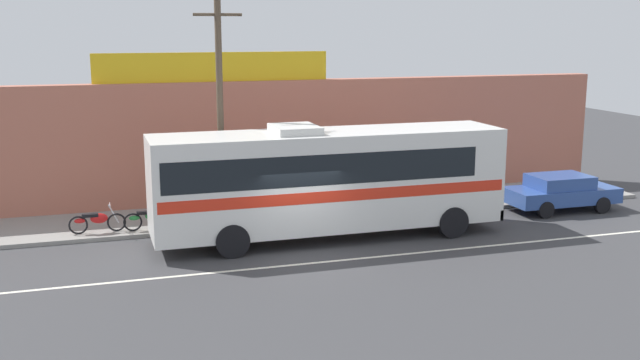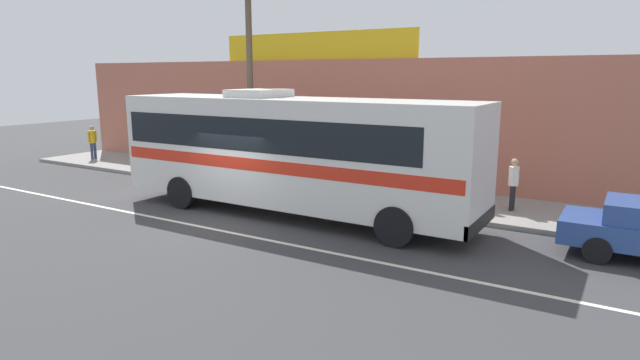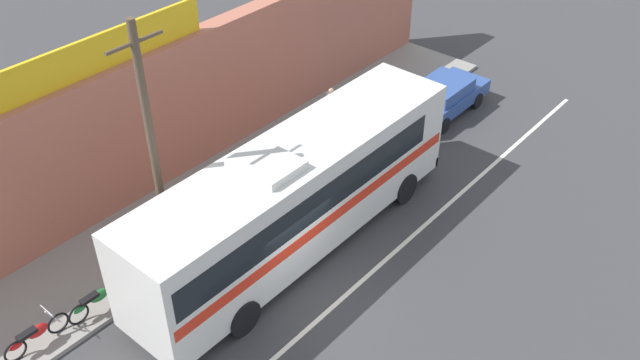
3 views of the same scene
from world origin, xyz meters
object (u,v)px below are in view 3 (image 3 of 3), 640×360
(intercity_bus, at_px, (295,193))
(motorcycle_orange, at_px, (35,335))
(utility_pole, at_px, (154,154))
(pedestrian_far_left, at_px, (331,104))
(motorcycle_green, at_px, (97,299))
(parked_car, at_px, (443,96))

(intercity_bus, bearing_deg, motorcycle_orange, 161.66)
(intercity_bus, distance_m, utility_pole, 4.24)
(motorcycle_orange, bearing_deg, pedestrian_far_left, 4.80)
(motorcycle_orange, distance_m, motorcycle_green, 1.75)
(motorcycle_green, bearing_deg, pedestrian_far_left, 6.28)
(parked_car, bearing_deg, motorcycle_orange, 175.03)
(intercity_bus, relative_size, utility_pole, 1.50)
(utility_pole, height_order, motorcycle_orange, utility_pole)
(pedestrian_far_left, bearing_deg, motorcycle_green, -173.72)
(parked_car, bearing_deg, pedestrian_far_left, 145.67)
(intercity_bus, bearing_deg, motorcycle_green, 157.71)
(parked_car, bearing_deg, motorcycle_green, 175.02)
(motorcycle_orange, xyz_separation_m, pedestrian_far_left, (13.08, 1.10, 0.50))
(parked_car, relative_size, motorcycle_green, 2.26)
(utility_pole, bearing_deg, motorcycle_green, 175.81)
(utility_pole, distance_m, pedestrian_far_left, 9.53)
(utility_pole, bearing_deg, motorcycle_orange, 175.52)
(parked_car, height_order, motorcycle_green, parked_car)
(motorcycle_orange, height_order, motorcycle_green, same)
(intercity_bus, relative_size, motorcycle_green, 6.18)
(parked_car, relative_size, motorcycle_orange, 2.28)
(intercity_bus, bearing_deg, utility_pole, 146.01)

